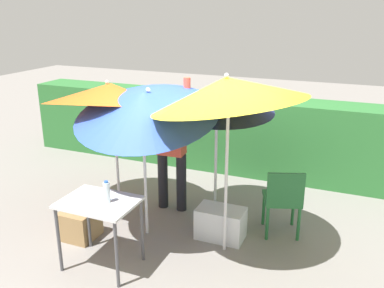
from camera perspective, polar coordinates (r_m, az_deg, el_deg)
The scene contains 12 objects.
ground_plane at distance 5.39m, azimuth -1.25°, elevation -12.11°, with size 24.00×24.00×0.00m, color gray.
hedge_row at distance 7.19m, azimuth 6.35°, elevation 1.40°, with size 8.00×0.70×1.29m, color #2D7033.
umbrella_rainbow at distance 4.79m, azimuth -6.42°, elevation 5.51°, with size 1.71×1.72×2.06m.
umbrella_orange at distance 4.34m, azimuth 4.89°, elevation 7.26°, with size 1.70×1.67×2.23m.
umbrella_yellow at distance 5.53m, azimuth -11.16°, elevation 6.65°, with size 1.76×1.74×2.04m.
umbrella_navy at distance 5.17m, azimuth 3.55°, elevation 5.96°, with size 1.44×1.44×1.83m.
person_vendor at distance 5.64m, azimuth -2.83°, elevation -0.27°, with size 0.55×0.23×1.88m.
chair_plastic at distance 5.23m, azimuth 12.40°, elevation -7.26°, with size 0.56×0.56×0.89m.
cooler_box at distance 5.21m, azimuth 3.97°, elevation -10.82°, with size 0.58×0.35×0.39m, color silver.
crate_cardboard at distance 5.40m, azimuth -15.15°, elevation -10.54°, with size 0.40×0.40×0.36m, color #9E7A4C.
folding_table at distance 4.57m, azimuth -12.63°, elevation -8.77°, with size 0.80×0.60×0.79m.
bottle_water at distance 4.43m, azimuth -11.64°, elevation -6.49°, with size 0.07×0.07×0.24m.
Camera 1 is at (1.89, -4.24, 2.74)m, focal length 38.79 mm.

